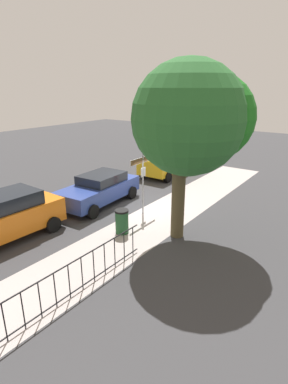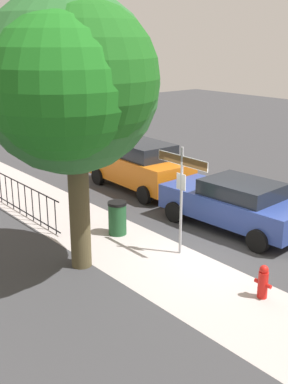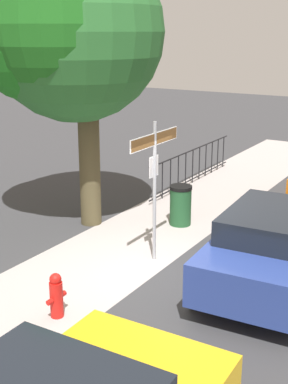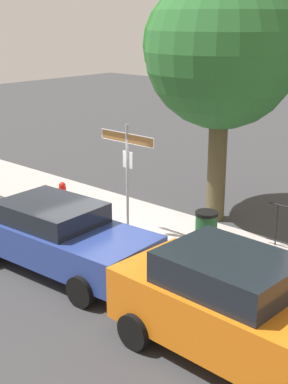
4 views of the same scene
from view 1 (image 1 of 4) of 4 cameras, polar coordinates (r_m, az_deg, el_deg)
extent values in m
plane|color=#38383A|center=(14.91, -0.14, -2.87)|extent=(60.00, 60.00, 0.00)
cube|color=#ACA29E|center=(12.73, -0.69, -6.88)|extent=(24.00, 2.60, 0.00)
cylinder|color=#9EA0A5|center=(13.76, -0.21, 1.58)|extent=(0.07, 0.07, 2.87)
cube|color=brown|center=(13.47, -0.22, 6.01)|extent=(1.73, 0.02, 0.22)
cube|color=white|center=(13.47, -0.22, 6.01)|extent=(1.76, 0.02, 0.25)
cube|color=silver|center=(13.59, -0.15, 3.74)|extent=(0.32, 0.02, 0.42)
cylinder|color=#4B422A|center=(11.61, 6.39, -0.61)|extent=(0.50, 0.50, 3.37)
sphere|color=#1B691B|center=(11.35, 12.22, 13.39)|extent=(3.11, 3.11, 3.11)
sphere|color=#27622B|center=(11.00, 8.26, 13.39)|extent=(4.02, 4.02, 4.02)
sphere|color=#1B5D19|center=(11.51, 9.73, 14.29)|extent=(3.23, 3.23, 3.23)
cube|color=gold|center=(20.26, 4.16, 5.44)|extent=(4.12, 1.98, 0.98)
cube|color=black|center=(20.30, 4.57, 7.65)|extent=(2.00, 1.71, 0.54)
cylinder|color=black|center=(18.76, 4.46, 2.77)|extent=(0.64, 0.23, 0.64)
cylinder|color=black|center=(19.74, -0.30, 3.66)|extent=(0.64, 0.23, 0.64)
cylinder|color=black|center=(21.13, 8.27, 4.50)|extent=(0.64, 0.23, 0.64)
cylinder|color=black|center=(22.00, 3.85, 5.24)|extent=(0.64, 0.23, 0.64)
cube|color=navy|center=(15.28, -8.39, 0.23)|extent=(4.58, 2.11, 0.74)
cube|color=black|center=(15.30, -7.85, 2.60)|extent=(2.24, 1.75, 0.44)
cylinder|color=black|center=(13.78, -9.48, -3.61)|extent=(0.65, 0.26, 0.64)
cylinder|color=black|center=(14.99, -14.76, -2.09)|extent=(0.65, 0.26, 0.64)
cylinder|color=black|center=(16.01, -2.30, -0.09)|extent=(0.65, 0.26, 0.64)
cylinder|color=black|center=(17.06, -7.39, 0.99)|extent=(0.65, 0.26, 0.64)
cube|color=orange|center=(12.76, -24.45, -4.74)|extent=(4.36, 1.94, 0.95)
cube|color=black|center=(12.61, -23.89, -1.31)|extent=(2.11, 1.66, 0.53)
cylinder|color=black|center=(12.91, -16.53, -5.79)|extent=(0.65, 0.24, 0.64)
cylinder|color=black|center=(14.32, -20.89, -3.76)|extent=(0.65, 0.24, 0.64)
cylinder|color=black|center=(8.93, -11.68, -11.81)|extent=(5.20, 0.04, 0.04)
cylinder|color=black|center=(9.44, -11.29, -16.67)|extent=(5.20, 0.04, 0.04)
cylinder|color=black|center=(10.69, -2.09, -9.13)|extent=(0.03, 0.03, 1.05)
cylinder|color=black|center=(10.37, -3.72, -10.12)|extent=(0.03, 0.03, 1.05)
cylinder|color=black|center=(10.06, -5.46, -11.17)|extent=(0.03, 0.03, 1.05)
cylinder|color=black|center=(9.76, -7.32, -12.27)|extent=(0.03, 0.03, 1.05)
cylinder|color=black|center=(9.48, -9.32, -13.42)|extent=(0.03, 0.03, 1.05)
cylinder|color=black|center=(9.21, -11.45, -14.62)|extent=(0.03, 0.03, 1.05)
cylinder|color=black|center=(8.96, -13.74, -15.87)|extent=(0.03, 0.03, 1.05)
cylinder|color=black|center=(8.73, -16.18, -17.17)|extent=(0.03, 0.03, 1.05)
cylinder|color=black|center=(8.52, -18.78, -18.49)|extent=(0.03, 0.03, 1.05)
cylinder|color=black|center=(8.33, -21.55, -19.85)|extent=(0.03, 0.03, 1.05)
cylinder|color=black|center=(8.16, -24.50, -21.22)|extent=(0.03, 0.03, 1.05)
cylinder|color=red|center=(16.27, 6.23, 0.10)|extent=(0.22, 0.22, 0.62)
sphere|color=red|center=(16.16, 6.28, 1.34)|extent=(0.20, 0.20, 0.20)
cylinder|color=red|center=(16.40, 6.52, 0.35)|extent=(0.10, 0.09, 0.09)
cylinder|color=red|center=(16.13, 5.96, 0.05)|extent=(0.10, 0.09, 0.09)
cylinder|color=#1E4C28|center=(12.28, -4.12, -5.65)|extent=(0.52, 0.52, 0.90)
cylinder|color=black|center=(12.08, -4.18, -3.54)|extent=(0.55, 0.55, 0.08)
camera|label=2|loc=(19.10, 38.89, 14.83)|focal=45.40mm
camera|label=3|loc=(23.22, 2.35, 16.55)|focal=49.54mm
camera|label=4|loc=(17.25, -50.54, 11.71)|focal=50.99mm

